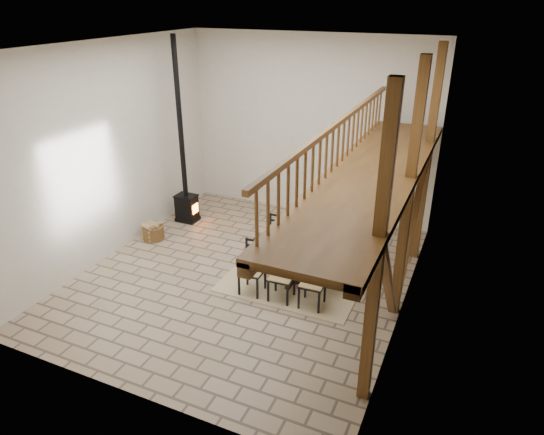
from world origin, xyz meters
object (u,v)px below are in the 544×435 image
at_px(wood_stove, 185,183).
at_px(log_basket, 153,232).
at_px(dining_table, 296,261).
at_px(log_stack, 150,232).

xyz_separation_m(wood_stove, log_basket, (-0.18, -1.34, -0.95)).
distance_m(wood_stove, log_basket, 1.65).
height_order(dining_table, wood_stove, wood_stove).
height_order(wood_stove, log_basket, wood_stove).
bearing_deg(log_stack, dining_table, -2.94).
relative_size(dining_table, log_basket, 4.20).
xyz_separation_m(dining_table, log_basket, (-4.12, 0.29, -0.24)).
distance_m(dining_table, log_stack, 4.16).
xyz_separation_m(dining_table, log_stack, (-4.15, 0.21, -0.20)).
relative_size(dining_table, wood_stove, 0.46).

